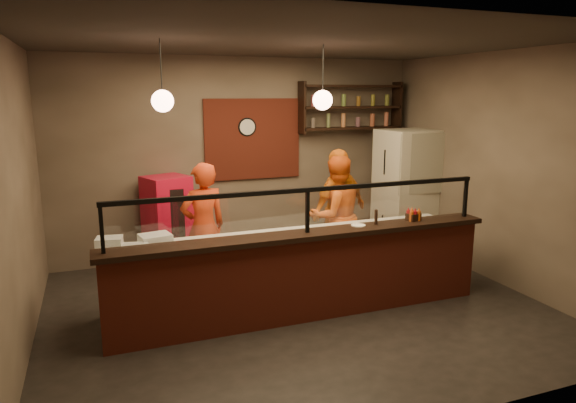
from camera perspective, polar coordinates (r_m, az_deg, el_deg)
name	(u,v)px	position (r m, az deg, el deg)	size (l,w,h in m)	color
floor	(297,308)	(6.55, 1.04, -11.77)	(6.00, 6.00, 0.00)	black
ceiling	(298,42)	(6.02, 1.15, 17.35)	(6.00, 6.00, 0.00)	#332E28
wall_back	(241,158)	(8.43, -5.26, 4.86)	(6.00, 6.00, 0.00)	#746355
wall_left	(15,201)	(5.71, -28.10, 0.10)	(5.00, 5.00, 0.00)	#746355
wall_right	(498,169)	(7.71, 22.31, 3.35)	(5.00, 5.00, 0.00)	#746355
wall_front	(423,236)	(3.93, 14.81, -3.71)	(6.00, 6.00, 0.00)	#746355
brick_patch	(253,139)	(8.42, -3.93, 6.93)	(1.60, 0.04, 1.30)	maroon
service_counter	(307,278)	(6.10, 2.11, -8.52)	(4.60, 0.25, 1.00)	maroon
counter_ledge	(307,235)	(5.94, 2.15, -3.73)	(4.70, 0.37, 0.06)	black
worktop_cabinet	(292,271)	(6.56, 0.40, -7.72)	(4.60, 0.75, 0.85)	gray
worktop	(292,237)	(6.43, 0.40, -3.93)	(4.60, 0.75, 0.05)	silver
sneeze_guard	(307,206)	(5.85, 2.17, -0.52)	(4.50, 0.05, 0.52)	white
wall_shelving	(351,107)	(8.90, 7.02, 10.36)	(1.84, 0.28, 0.85)	black
wall_clock	(247,127)	(8.37, -4.59, 8.26)	(0.30, 0.30, 0.04)	black
pendant_left	(163,101)	(5.81, -13.76, 10.81)	(0.24, 0.24, 0.77)	black
pendant_right	(323,100)	(6.34, 3.87, 11.19)	(0.24, 0.24, 0.77)	black
cook_left	(204,227)	(6.97, -9.37, -2.83)	(0.64, 0.42, 1.75)	red
cook_mid	(335,216)	(7.49, 5.27, -1.63)	(0.86, 0.67, 1.76)	#DB5614
cook_right	(339,211)	(7.65, 5.72, -1.03)	(1.08, 0.45, 1.84)	orange
fridge	(406,191)	(8.80, 12.98, 1.11)	(0.85, 0.80, 2.05)	beige
red_cooler	(168,222)	(8.01, -13.22, -2.28)	(0.61, 0.56, 1.42)	red
pizza_dough	(314,235)	(6.40, 2.96, -3.72)	(0.56, 0.56, 0.01)	white
prep_tub_a	(155,241)	(6.03, -14.53, -4.32)	(0.34, 0.27, 0.17)	silver
prep_tub_b	(109,243)	(6.15, -19.25, -4.42)	(0.28, 0.23, 0.14)	silver
prep_tub_c	(135,250)	(5.81, -16.61, -5.22)	(0.27, 0.21, 0.13)	silver
rolling_pin	(140,250)	(5.94, -16.13, -5.17)	(0.07, 0.07, 0.38)	yellow
condiment_caddy	(413,217)	(6.66, 13.75, -1.67)	(0.16, 0.13, 0.09)	black
pepper_mill	(376,217)	(6.35, 9.76, -1.72)	(0.04, 0.04, 0.18)	black
small_plate	(358,225)	(6.27, 7.82, -2.63)	(0.18, 0.18, 0.01)	white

